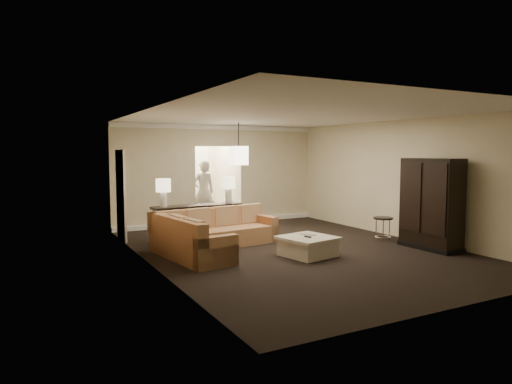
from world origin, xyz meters
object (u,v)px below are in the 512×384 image
sectional_sofa (210,235)px  console_table (198,219)px  coffee_table (308,246)px  armoire (431,206)px  drink_table (383,224)px  person (203,189)px

sectional_sofa → console_table: size_ratio=1.33×
sectional_sofa → coffee_table: (1.51, -1.35, -0.13)m
console_table → armoire: (3.99, -3.23, 0.43)m
sectional_sofa → coffee_table: sectional_sofa is taller
console_table → armoire: size_ratio=1.13×
drink_table → person: size_ratio=0.28×
console_table → drink_table: console_table is taller
coffee_table → sectional_sofa: bearing=138.1°
sectional_sofa → coffee_table: 2.03m
coffee_table → armoire: 2.84m
console_table → person: bearing=61.5°
console_table → sectional_sofa: bearing=-102.6°
armoire → console_table: bearing=141.0°
sectional_sofa → drink_table: 3.99m
coffee_table → drink_table: 2.43m
sectional_sofa → armoire: (4.18, -1.99, 0.59)m
sectional_sofa → person: bearing=63.0°
sectional_sofa → drink_table: size_ratio=5.17×
person → drink_table: bearing=120.8°
coffee_table → console_table: console_table is taller
drink_table → console_table: bearing=149.9°
coffee_table → person: bearing=93.2°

